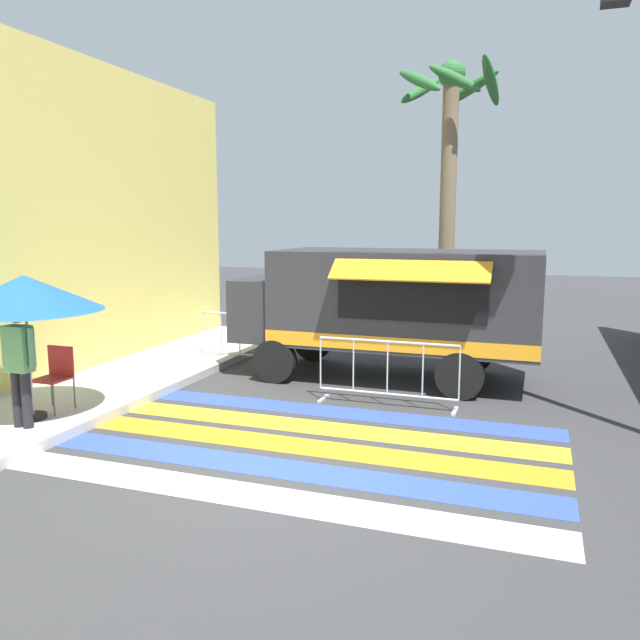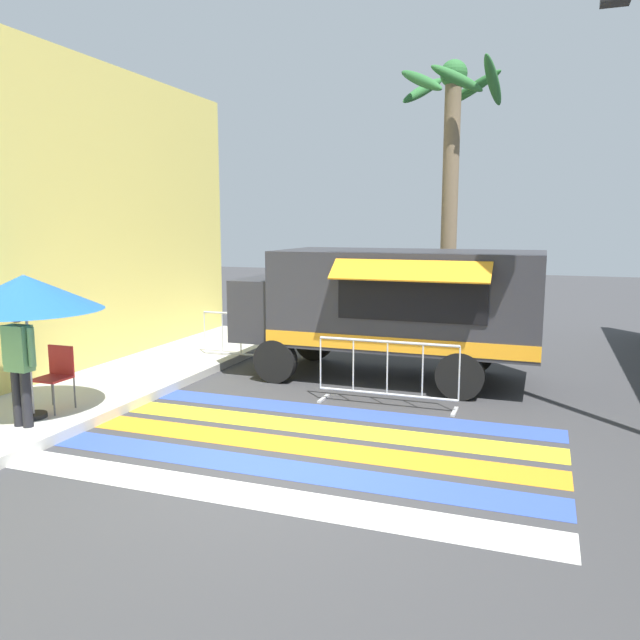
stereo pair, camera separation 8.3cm
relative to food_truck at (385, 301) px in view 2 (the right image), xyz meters
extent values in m
plane|color=#38383A|center=(-0.12, -4.59, -1.41)|extent=(60.00, 60.00, 0.00)
cube|color=white|center=(-0.12, -5.35, -1.40)|extent=(6.40, 0.56, 0.01)
cube|color=#334FB2|center=(-0.12, -4.59, -1.40)|extent=(6.40, 0.56, 0.01)
cube|color=orange|center=(-0.12, -3.83, -1.40)|extent=(6.40, 0.56, 0.01)
cube|color=yellow|center=(-0.12, -3.07, -1.40)|extent=(6.40, 0.56, 0.01)
cube|color=#334FB2|center=(-0.12, -2.31, -1.40)|extent=(6.40, 0.56, 0.01)
cube|color=#2D2D33|center=(0.41, 0.01, 0.07)|extent=(4.55, 2.14, 1.66)
cube|color=#2D2D33|center=(-1.86, 0.01, -0.20)|extent=(1.61, 1.96, 1.12)
cube|color=#1E232D|center=(-2.61, 0.01, 0.08)|extent=(0.06, 1.71, 0.43)
cube|color=black|center=(0.68, -1.08, 0.20)|extent=(2.41, 0.03, 0.75)
cube|color=orange|center=(0.68, -1.28, 0.65)|extent=(2.51, 0.43, 0.31)
cube|color=orange|center=(0.41, -1.07, -0.58)|extent=(4.55, 0.01, 0.24)
cylinder|color=black|center=(-1.73, -0.98, -1.02)|extent=(0.77, 0.22, 0.77)
cylinder|color=black|center=(-1.73, 0.99, -1.02)|extent=(0.77, 0.22, 0.77)
cylinder|color=black|center=(1.48, -0.98, -1.02)|extent=(0.77, 0.22, 0.77)
cylinder|color=black|center=(1.48, 0.99, -1.02)|extent=(0.77, 0.22, 0.77)
cylinder|color=black|center=(-3.84, -4.40, -1.24)|extent=(0.36, 0.36, 0.06)
cylinder|color=#B2B2B7|center=(-3.84, -4.40, -0.28)|extent=(0.04, 0.04, 1.97)
cone|color=#1E59A5|center=(-3.84, -4.40, 0.46)|extent=(2.03, 2.03, 0.48)
cylinder|color=#4C4C51|center=(-4.04, -4.23, -1.04)|extent=(0.02, 0.02, 0.45)
cylinder|color=#4C4C51|center=(-3.63, -4.23, -1.04)|extent=(0.02, 0.02, 0.45)
cylinder|color=#4C4C51|center=(-4.04, -3.82, -1.04)|extent=(0.02, 0.02, 0.45)
cylinder|color=#4C4C51|center=(-3.63, -3.82, -1.04)|extent=(0.02, 0.02, 0.45)
cube|color=#B22626|center=(-3.83, -4.02, -0.80)|extent=(0.43, 0.43, 0.03)
cube|color=#B22626|center=(-3.83, -3.82, -0.57)|extent=(0.43, 0.03, 0.43)
cylinder|color=black|center=(-3.75, -4.73, -0.89)|extent=(0.13, 0.13, 0.75)
cylinder|color=black|center=(-3.60, -4.73, -0.89)|extent=(0.13, 0.13, 0.75)
cube|color=#598C59|center=(-3.68, -4.73, -0.22)|extent=(0.34, 0.20, 0.60)
cylinder|color=#598C59|center=(-3.90, -4.73, -0.19)|extent=(0.09, 0.09, 0.51)
cylinder|color=#598C59|center=(-3.46, -4.73, -0.19)|extent=(0.09, 0.09, 0.51)
sphere|color=tan|center=(-3.68, -4.73, 0.22)|extent=(0.21, 0.21, 0.21)
cylinder|color=#B7BABF|center=(0.48, -1.73, -0.40)|extent=(2.17, 0.04, 0.04)
cylinder|color=#B7BABF|center=(0.48, -1.73, -1.22)|extent=(2.17, 0.04, 0.04)
cylinder|color=#B7BABF|center=(-0.61, -1.73, -0.81)|extent=(0.02, 0.02, 0.82)
cylinder|color=#B7BABF|center=(-0.07, -1.73, -0.81)|extent=(0.02, 0.02, 0.82)
cylinder|color=#B7BABF|center=(0.48, -1.73, -0.81)|extent=(0.02, 0.02, 0.82)
cylinder|color=#B7BABF|center=(1.02, -1.73, -0.81)|extent=(0.02, 0.02, 0.82)
cylinder|color=#B7BABF|center=(1.56, -1.73, -0.81)|extent=(0.02, 0.02, 0.82)
cube|color=#B7BABF|center=(-0.56, -1.73, -1.39)|extent=(0.06, 0.44, 0.03)
cube|color=#B7BABF|center=(1.51, -1.73, -1.39)|extent=(0.06, 0.44, 0.03)
cylinder|color=#B7BABF|center=(-2.99, 0.18, -0.40)|extent=(1.65, 0.04, 0.04)
cylinder|color=#B7BABF|center=(-2.99, 0.18, -1.22)|extent=(1.65, 0.04, 0.04)
cylinder|color=#B7BABF|center=(-3.82, 0.18, -0.81)|extent=(0.02, 0.02, 0.82)
cylinder|color=#B7BABF|center=(-3.40, 0.18, -0.81)|extent=(0.02, 0.02, 0.82)
cylinder|color=#B7BABF|center=(-2.99, 0.18, -0.81)|extent=(0.02, 0.02, 0.82)
cylinder|color=#B7BABF|center=(-2.58, 0.18, -0.81)|extent=(0.02, 0.02, 0.82)
cylinder|color=#B7BABF|center=(-2.17, 0.18, -0.81)|extent=(0.02, 0.02, 0.82)
cube|color=#B7BABF|center=(-3.77, 0.18, -1.39)|extent=(0.06, 0.44, 0.03)
cube|color=#B7BABF|center=(-2.22, 0.18, -1.39)|extent=(0.06, 0.44, 0.03)
cylinder|color=#7A664C|center=(0.56, 3.72, 1.54)|extent=(0.36, 0.36, 5.90)
sphere|color=#2D6B33|center=(0.56, 3.72, 4.64)|extent=(0.60, 0.60, 0.60)
ellipsoid|color=#2D6B33|center=(1.41, 3.62, 4.41)|extent=(0.43, 1.67, 0.97)
ellipsoid|color=#2D6B33|center=(0.90, 4.41, 4.44)|extent=(1.47, 0.89, 0.79)
ellipsoid|color=#2D6B33|center=(-0.18, 4.07, 4.41)|extent=(0.89, 1.53, 0.93)
ellipsoid|color=#2D6B33|center=(-0.05, 3.13, 4.43)|extent=(1.33, 1.36, 0.89)
ellipsoid|color=#2D6B33|center=(0.71, 3.13, 4.41)|extent=(1.22, 0.53, 0.74)
camera|label=1|loc=(2.59, -10.85, 1.37)|focal=35.00mm
camera|label=2|loc=(2.67, -10.83, 1.37)|focal=35.00mm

